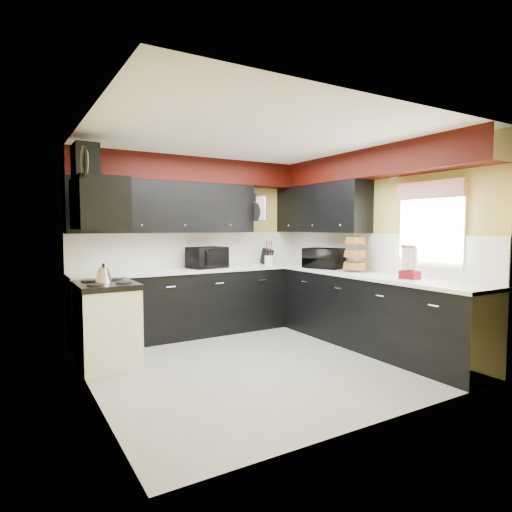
{
  "coord_description": "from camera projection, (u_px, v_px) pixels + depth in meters",
  "views": [
    {
      "loc": [
        -2.46,
        -4.1,
        1.54
      ],
      "look_at": [
        0.36,
        0.65,
        1.15
      ],
      "focal_mm": 30.0,
      "sensor_mm": 36.0,
      "label": 1
    }
  ],
  "objects": [
    {
      "name": "window",
      "position": [
        431.0,
        225.0,
        4.91
      ],
      "size": [
        0.03,
        0.86,
        0.96
      ],
      "primitive_type": null,
      "color": "white",
      "rests_on": "wall_right"
    },
    {
      "name": "valance",
      "position": [
        429.0,
        190.0,
        4.86
      ],
      "size": [
        0.04,
        0.88,
        0.2
      ],
      "primitive_type": "cube",
      "color": "red",
      "rests_on": "wall_right"
    },
    {
      "name": "upper_back",
      "position": [
        166.0,
        207.0,
        5.89
      ],
      "size": [
        2.6,
        0.35,
        0.7
      ],
      "primitive_type": "cube",
      "color": "black",
      "rests_on": "wall_back"
    },
    {
      "name": "ground",
      "position": [
        258.0,
        361.0,
        4.88
      ],
      "size": [
        3.6,
        3.6,
        0.0
      ],
      "primitive_type": "plane",
      "color": "gray",
      "rests_on": "ground"
    },
    {
      "name": "cut_board",
      "position": [
        261.0,
        208.0,
        6.29
      ],
      "size": [
        0.03,
        0.26,
        0.35
      ],
      "primitive_type": "cube",
      "color": "white",
      "rests_on": "upper_back"
    },
    {
      "name": "cab_back",
      "position": [
        204.0,
        302.0,
        6.14
      ],
      "size": [
        3.6,
        0.6,
        0.9
      ],
      "primitive_type": "cube",
      "color": "black",
      "rests_on": "ground"
    },
    {
      "name": "knife_block",
      "position": [
        267.0,
        257.0,
        6.7
      ],
      "size": [
        0.14,
        0.17,
        0.24
      ],
      "primitive_type": "cube",
      "rotation": [
        0.0,
        0.0,
        0.18
      ],
      "color": "black",
      "rests_on": "counter_back"
    },
    {
      "name": "splash_right",
      "position": [
        372.0,
        252.0,
        5.71
      ],
      "size": [
        0.02,
        3.6,
        0.5
      ],
      "primitive_type": "cube",
      "color": "white",
      "rests_on": "counter_right"
    },
    {
      "name": "splash_back",
      "position": [
        196.0,
        250.0,
        6.33
      ],
      "size": [
        3.6,
        0.02,
        0.5
      ],
      "primitive_type": "cube",
      "color": "white",
      "rests_on": "counter_back"
    },
    {
      "name": "soffit_back",
      "position": [
        200.0,
        171.0,
        6.11
      ],
      "size": [
        3.6,
        0.36,
        0.35
      ],
      "primitive_type": "cube",
      "color": "black",
      "rests_on": "wall_back"
    },
    {
      "name": "counter_right",
      "position": [
        373.0,
        276.0,
        5.32
      ],
      "size": [
        0.64,
        3.02,
        0.04
      ],
      "primitive_type": "cube",
      "color": "white",
      "rests_on": "cab_right"
    },
    {
      "name": "wall_back",
      "position": [
        195.0,
        246.0,
        6.34
      ],
      "size": [
        3.6,
        0.06,
        2.5
      ],
      "primitive_type": "cube",
      "color": "#E0C666",
      "rests_on": "ground"
    },
    {
      "name": "pan_top",
      "position": [
        252.0,
        196.0,
        6.49
      ],
      "size": [
        0.03,
        0.22,
        0.4
      ],
      "primitive_type": null,
      "color": "black",
      "rests_on": "upper_back"
    },
    {
      "name": "cab_right",
      "position": [
        373.0,
        313.0,
        5.36
      ],
      "size": [
        0.6,
        3.0,
        0.9
      ],
      "primitive_type": "cube",
      "color": "black",
      "rests_on": "ground"
    },
    {
      "name": "utensil_crock",
      "position": [
        269.0,
        260.0,
        6.65
      ],
      "size": [
        0.15,
        0.15,
        0.14
      ],
      "primitive_type": "cylinder",
      "rotation": [
        0.0,
        0.0,
        0.14
      ],
      "color": "white",
      "rests_on": "counter_back"
    },
    {
      "name": "microwave",
      "position": [
        324.0,
        258.0,
        6.07
      ],
      "size": [
        0.53,
        0.62,
        0.29
      ],
      "primitive_type": "imported",
      "rotation": [
        0.0,
        0.0,
        1.98
      ],
      "color": "black",
      "rests_on": "counter_right"
    },
    {
      "name": "wall_right",
      "position": [
        373.0,
        248.0,
        5.71
      ],
      "size": [
        0.06,
        3.6,
        2.5
      ],
      "primitive_type": "cube",
      "color": "#E0C666",
      "rests_on": "ground"
    },
    {
      "name": "counter_back",
      "position": [
        204.0,
        270.0,
        6.1
      ],
      "size": [
        3.62,
        0.64,
        0.04
      ],
      "primitive_type": "cube",
      "color": "white",
      "rests_on": "cab_back"
    },
    {
      "name": "clock",
      "position": [
        84.0,
        162.0,
        4.04
      ],
      "size": [
        0.03,
        0.3,
        0.3
      ],
      "primitive_type": null,
      "color": "black",
      "rests_on": "wall_left"
    },
    {
      "name": "pan_low",
      "position": [
        247.0,
        214.0,
        6.62
      ],
      "size": [
        0.03,
        0.24,
        0.42
      ],
      "primitive_type": null,
      "color": "black",
      "rests_on": "upper_back"
    },
    {
      "name": "cooktop",
      "position": [
        106.0,
        285.0,
        4.7
      ],
      "size": [
        0.62,
        0.77,
        0.06
      ],
      "primitive_type": "cube",
      "color": "black",
      "rests_on": "stove"
    },
    {
      "name": "hood",
      "position": [
        99.0,
        204.0,
        4.61
      ],
      "size": [
        0.5,
        0.78,
        0.55
      ],
      "primitive_type": "cube",
      "color": "black",
      "rests_on": "wall_left"
    },
    {
      "name": "kettle",
      "position": [
        104.0,
        275.0,
        4.74
      ],
      "size": [
        0.22,
        0.22,
        0.16
      ],
      "primitive_type": null,
      "rotation": [
        0.0,
        0.0,
        -0.29
      ],
      "color": "silver",
      "rests_on": "cooktop"
    },
    {
      "name": "upper_right",
      "position": [
        320.0,
        209.0,
        6.36
      ],
      "size": [
        0.35,
        1.8,
        0.7
      ],
      "primitive_type": "cube",
      "color": "black",
      "rests_on": "wall_right"
    },
    {
      "name": "wall_left",
      "position": [
        88.0,
        258.0,
        3.88
      ],
      "size": [
        0.06,
        3.6,
        2.5
      ],
      "primitive_type": "cube",
      "color": "#E0C666",
      "rests_on": "ground"
    },
    {
      "name": "soffit_right",
      "position": [
        375.0,
        164.0,
        5.39
      ],
      "size": [
        0.36,
        3.24,
        0.35
      ],
      "primitive_type": "cube",
      "color": "black",
      "rests_on": "wall_right"
    },
    {
      "name": "pan_mid",
      "position": [
        256.0,
        212.0,
        6.4
      ],
      "size": [
        0.03,
        0.28,
        0.46
      ],
      "primitive_type": null,
      "color": "black",
      "rests_on": "upper_back"
    },
    {
      "name": "stove",
      "position": [
        107.0,
        326.0,
        4.73
      ],
      "size": [
        0.6,
        0.75,
        0.86
      ],
      "primitive_type": "cube",
      "color": "white",
      "rests_on": "ground"
    },
    {
      "name": "deco_plate",
      "position": [
        394.0,
        169.0,
        5.33
      ],
      "size": [
        0.03,
        0.24,
        0.24
      ],
      "primitive_type": null,
      "color": "white",
      "rests_on": "wall_right"
    },
    {
      "name": "ceiling",
      "position": [
        258.0,
        139.0,
        4.71
      ],
      "size": [
        3.6,
        3.6,
        0.06
      ],
      "primitive_type": "cube",
      "color": "white",
      "rests_on": "wall_back"
    },
    {
      "name": "hood_duct",
      "position": [
        85.0,
        164.0,
        4.51
      ],
      "size": [
        0.24,
        0.4,
        0.4
      ],
      "primitive_type": "cube",
      "color": "black",
      "rests_on": "wall_left"
    },
    {
      "name": "dispenser_a",
      "position": [
        406.0,
        263.0,
        4.86
      ],
      "size": [
        0.17,
        0.17,
        0.35
      ],
      "primitive_type": null,
      "rotation": [
        0.0,
        0.0,
        0.42
      ],
      "color": "maroon",
      "rests_on": "counter_right"
    },
    {
      "name": "dispenser_b",
      "position": [
        413.0,
        264.0,
        4.81
      ],
      "size": [
        0.13,
        0.13,
        0.35
      ],
      "primitive_type": null,
      "rotation": [
        0.0,
        0.0,
        0.01
      ],
      "color": "maroon",
      "rests_on": "counter_right"
    },
    {
      "name": "baskets",
      "position": [
        355.0,
        253.0,
        5.62
      ],
      "size": [
        0.27,
        0.27,
        0.5
      ],
      "primitive_type": null,
      "color": "brown",
      "rests_on": "upper_right"
    },
    {
      "name": "toaster_oven",
      "position": [
        208.0,
        258.0,
        6.12
      ],
      "size": [
        0.58,
        0.51,
        0.3
      ],
      "primitive_type": "imported",
      "rotation": [
        0.0,
        0.0,
        0.17
      ],
      "color": "black",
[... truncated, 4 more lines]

